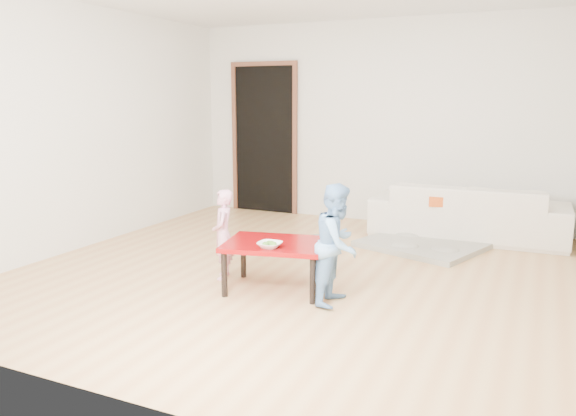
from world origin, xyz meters
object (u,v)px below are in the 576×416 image
Objects in this scene: child_blue at (338,244)px; basin at (318,245)px; sofa at (468,211)px; bowl at (270,245)px; red_table at (276,266)px; child_pink at (223,234)px.

basin is at bearing 28.19° from child_blue.
sofa is 2.26× the size of child_blue.
child_blue is (0.54, 0.12, 0.04)m from bowl.
red_table is 0.65m from child_blue.
bowl is 0.48× the size of basin.
sofa is 1.89m from basin.
child_blue reaches higher than basin.
bowl is (0.04, -0.19, 0.23)m from red_table.
bowl is at bearing -77.90° from red_table.
sofa is at bearing 66.61° from bowl.
child_blue is at bearing 74.92° from sofa.
child_blue is at bearing -62.63° from basin.
sofa is at bearing 64.37° from red_table.
child_pink reaches higher than red_table.
red_table is at bearing -84.08° from basin.
red_table is 0.87× the size of child_blue.
red_table is at bearing 63.21° from sofa.
basin is (-0.14, 1.31, -0.15)m from red_table.
bowl is 1.56m from basin.
child_pink reaches higher than sofa.
red_table is 0.61m from child_pink.
child_pink is 1.34m from basin.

